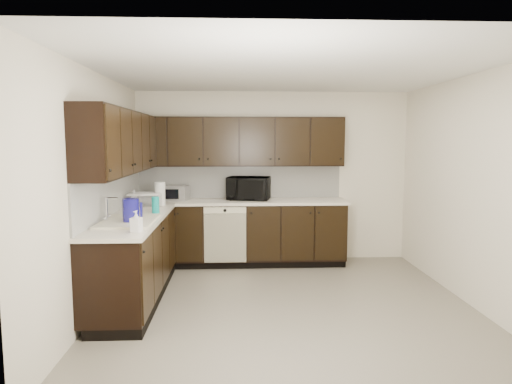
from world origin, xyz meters
TOP-DOWN VIEW (x-y plane):
  - floor at (0.00, 0.00)m, footprint 4.00×4.00m
  - ceiling at (0.00, 0.00)m, footprint 4.00×4.00m
  - wall_back at (0.00, 2.00)m, footprint 4.00×0.02m
  - wall_left at (-2.00, 0.00)m, footprint 0.02×4.00m
  - wall_right at (2.00, 0.00)m, footprint 0.02×4.00m
  - wall_front at (0.00, -2.00)m, footprint 4.00×0.02m
  - lower_cabinets at (-1.01, 1.11)m, footprint 3.00×2.80m
  - countertop at (-1.01, 1.11)m, footprint 3.03×2.83m
  - backsplash at (-1.22, 1.32)m, footprint 3.00×2.80m
  - upper_cabinets at (-1.10, 1.20)m, footprint 3.00×2.80m
  - dishwasher at (-0.70, 1.41)m, footprint 0.58×0.04m
  - sink at (-1.68, -0.01)m, footprint 0.54×0.82m
  - microwave at (-0.37, 1.75)m, footprint 0.66×0.51m
  - soap_bottle_a at (-1.48, -0.53)m, footprint 0.11×0.11m
  - soap_bottle_b at (-1.87, 1.19)m, footprint 0.08×0.08m
  - toaster_oven at (-1.40, 1.70)m, footprint 0.38×0.31m
  - storage_bin at (-1.72, 1.20)m, footprint 0.45×0.37m
  - blue_pitcher at (-1.63, -0.07)m, footprint 0.20×0.20m
  - teal_tumbler at (-1.50, 0.59)m, footprint 0.12×0.12m
  - paper_towel_roll at (-1.55, 1.25)m, footprint 0.17×0.17m

SIDE VIEW (x-z plane):
  - floor at x=0.00m, z-range 0.00..0.00m
  - lower_cabinets at x=-1.01m, z-range -0.04..0.86m
  - dishwasher at x=-0.70m, z-range 0.16..0.94m
  - sink at x=-1.68m, z-range 0.67..1.09m
  - countertop at x=-1.01m, z-range 0.90..0.94m
  - storage_bin at x=-1.72m, z-range 0.94..1.10m
  - teal_tumbler at x=-1.50m, z-range 0.94..1.13m
  - soap_bottle_a at x=-1.48m, z-range 0.94..1.14m
  - soap_bottle_b at x=-1.87m, z-range 0.94..1.15m
  - toaster_oven at x=-1.40m, z-range 0.94..1.15m
  - blue_pitcher at x=-1.63m, z-range 0.94..1.19m
  - paper_towel_roll at x=-1.55m, z-range 0.94..1.24m
  - microwave at x=-0.37m, z-range 0.94..1.27m
  - backsplash at x=-1.22m, z-range 0.94..1.42m
  - wall_back at x=0.00m, z-range 0.00..2.50m
  - wall_left at x=-2.00m, z-range 0.00..2.50m
  - wall_right at x=2.00m, z-range 0.00..2.50m
  - wall_front at x=0.00m, z-range 0.00..2.50m
  - upper_cabinets at x=-1.10m, z-range 1.42..2.12m
  - ceiling at x=0.00m, z-range 2.50..2.50m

